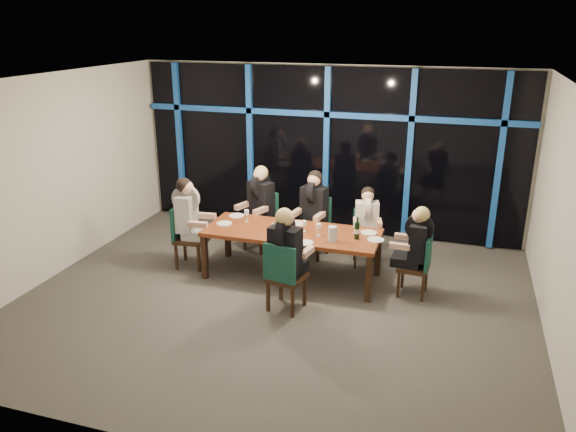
{
  "coord_description": "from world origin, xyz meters",
  "views": [
    {
      "loc": [
        2.27,
        -6.65,
        3.72
      ],
      "look_at": [
        0.0,
        0.6,
        1.05
      ],
      "focal_mm": 35.0,
      "sensor_mm": 36.0,
      "label": 1
    }
  ],
  "objects": [
    {
      "name": "diner_near_mid",
      "position": [
        0.22,
        -0.17,
        0.95
      ],
      "size": [
        0.53,
        0.65,
        0.96
      ],
      "rotation": [
        0.0,
        0.0,
        2.97
      ],
      "color": "black",
      "rests_on": "ground"
    },
    {
      "name": "wine_glass_e",
      "position": [
        0.92,
        0.98,
        0.87
      ],
      "size": [
        0.06,
        0.06,
        0.16
      ],
      "color": "silver",
      "rests_on": "dining_table"
    },
    {
      "name": "wine_glass_c",
      "position": [
        0.42,
        0.72,
        0.88
      ],
      "size": [
        0.07,
        0.07,
        0.18
      ],
      "color": "silver",
      "rests_on": "dining_table"
    },
    {
      "name": "dining_table",
      "position": [
        0.0,
        0.8,
        0.68
      ],
      "size": [
        2.6,
        1.0,
        0.75
      ],
      "color": "brown",
      "rests_on": "ground"
    },
    {
      "name": "wine_glass_b",
      "position": [
        0.18,
        0.83,
        0.87
      ],
      "size": [
        0.07,
        0.07,
        0.17
      ],
      "color": "white",
      "rests_on": "dining_table"
    },
    {
      "name": "diner_far_right",
      "position": [
        0.98,
        1.59,
        0.83
      ],
      "size": [
        0.49,
        0.58,
        0.85
      ],
      "rotation": [
        0.0,
        0.0,
        0.23
      ],
      "color": "silver",
      "rests_on": "ground"
    },
    {
      "name": "chair_near_mid",
      "position": [
        0.21,
        -0.26,
        0.55
      ],
      "size": [
        0.53,
        0.53,
        0.99
      ],
      "rotation": [
        0.0,
        0.0,
        2.97
      ],
      "color": "#311D10",
      "rests_on": "ground"
    },
    {
      "name": "chair_far_right",
      "position": [
        0.97,
        1.66,
        0.49
      ],
      "size": [
        0.48,
        0.48,
        0.87
      ],
      "rotation": [
        0.0,
        0.0,
        0.23
      ],
      "color": "#311D10",
      "rests_on": "ground"
    },
    {
      "name": "plate_end_left",
      "position": [
        -1.08,
        0.77,
        0.76
      ],
      "size": [
        0.24,
        0.24,
        0.01
      ],
      "primitive_type": "cylinder",
      "color": "white",
      "rests_on": "dining_table"
    },
    {
      "name": "window_wall",
      "position": [
        0.01,
        2.93,
        1.55
      ],
      "size": [
        6.86,
        0.43,
        2.94
      ],
      "color": "black",
      "rests_on": "ground"
    },
    {
      "name": "plate_far_right",
      "position": [
        1.11,
        1.04,
        0.76
      ],
      "size": [
        0.24,
        0.24,
        0.01
      ],
      "primitive_type": "cylinder",
      "color": "white",
      "rests_on": "dining_table"
    },
    {
      "name": "wine_glass_a",
      "position": [
        -0.22,
        0.61,
        0.87
      ],
      "size": [
        0.06,
        0.06,
        0.16
      ],
      "color": "white",
      "rests_on": "dining_table"
    },
    {
      "name": "diner_end_right",
      "position": [
        1.81,
        0.76,
        0.87
      ],
      "size": [
        0.58,
        0.46,
        0.88
      ],
      "rotation": [
        0.0,
        0.0,
        4.65
      ],
      "color": "black",
      "rests_on": "ground"
    },
    {
      "name": "tea_light",
      "position": [
        -0.06,
        0.57,
        0.77
      ],
      "size": [
        0.05,
        0.05,
        0.03
      ],
      "primitive_type": "cylinder",
      "color": "#FD9E4B",
      "rests_on": "dining_table"
    },
    {
      "name": "plate_near_mid",
      "position": [
        0.31,
        0.38,
        0.76
      ],
      "size": [
        0.24,
        0.24,
        0.01
      ],
      "primitive_type": "cylinder",
      "color": "white",
      "rests_on": "dining_table"
    },
    {
      "name": "diner_far_left",
      "position": [
        -0.84,
        1.69,
        0.94
      ],
      "size": [
        0.6,
        0.68,
        0.96
      ],
      "rotation": [
        0.0,
        0.0,
        -0.36
      ],
      "color": "black",
      "rests_on": "ground"
    },
    {
      "name": "diner_far_mid",
      "position": [
        0.09,
        1.67,
        0.94
      ],
      "size": [
        0.53,
        0.65,
        0.96
      ],
      "rotation": [
        0.0,
        0.0,
        -0.17
      ],
      "color": "black",
      "rests_on": "ground"
    },
    {
      "name": "room",
      "position": [
        0.0,
        0.0,
        2.02
      ],
      "size": [
        7.04,
        7.0,
        3.02
      ],
      "color": "#4F4B46",
      "rests_on": "ground"
    },
    {
      "name": "chair_end_right",
      "position": [
        1.89,
        0.75,
        0.51
      ],
      "size": [
        0.45,
        0.45,
        0.9
      ],
      "rotation": [
        0.0,
        0.0,
        4.65
      ],
      "color": "#311D10",
      "rests_on": "ground"
    },
    {
      "name": "wine_bottle",
      "position": [
        0.98,
        0.77,
        0.88
      ],
      "size": [
        0.08,
        0.08,
        0.33
      ],
      "rotation": [
        0.0,
        0.0,
        -0.05
      ],
      "color": "black",
      "rests_on": "dining_table"
    },
    {
      "name": "water_pitcher",
      "position": [
        0.67,
        0.56,
        0.86
      ],
      "size": [
        0.14,
        0.12,
        0.22
      ],
      "rotation": [
        0.0,
        0.0,
        0.17
      ],
      "color": "silver",
      "rests_on": "dining_table"
    },
    {
      "name": "plate_far_mid",
      "position": [
        -0.0,
        1.11,
        0.76
      ],
      "size": [
        0.24,
        0.24,
        0.01
      ],
      "primitive_type": "cylinder",
      "color": "white",
      "rests_on": "dining_table"
    },
    {
      "name": "chair_far_left",
      "position": [
        -0.81,
        1.77,
        0.55
      ],
      "size": [
        0.59,
        0.59,
        0.99
      ],
      "rotation": [
        0.0,
        0.0,
        -0.36
      ],
      "color": "#311D10",
      "rests_on": "ground"
    },
    {
      "name": "plate_far_left",
      "position": [
        -1.04,
        1.16,
        0.76
      ],
      "size": [
        0.24,
        0.24,
        0.01
      ],
      "primitive_type": "cylinder",
      "color": "white",
      "rests_on": "dining_table"
    },
    {
      "name": "chair_far_mid",
      "position": [
        0.11,
        1.75,
        0.55
      ],
      "size": [
        0.53,
        0.53,
        0.99
      ],
      "rotation": [
        0.0,
        0.0,
        -0.17
      ],
      "color": "#311D10",
      "rests_on": "ground"
    },
    {
      "name": "plate_end_right",
      "position": [
        1.25,
        0.79,
        0.76
      ],
      "size": [
        0.24,
        0.24,
        0.01
      ],
      "primitive_type": "cylinder",
      "color": "white",
      "rests_on": "dining_table"
    },
    {
      "name": "wine_glass_d",
      "position": [
        -0.79,
        0.98,
        0.89
      ],
      "size": [
        0.07,
        0.07,
        0.19
      ],
      "color": "silver",
      "rests_on": "dining_table"
    },
    {
      "name": "diner_end_left",
      "position": [
        -1.64,
        0.71,
        0.94
      ],
      "size": [
        0.64,
        0.52,
        0.96
      ],
      "rotation": [
        0.0,
        0.0,
        1.68
      ],
      "color": "black",
      "rests_on": "ground"
    },
    {
      "name": "chair_end_left",
      "position": [
        -1.72,
        0.7,
        0.55
      ],
      "size": [
        0.51,
        0.51,
        0.99
      ],
      "rotation": [
        0.0,
        0.0,
        1.68
      ],
      "color": "#311D10",
      "rests_on": "ground"
    }
  ]
}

